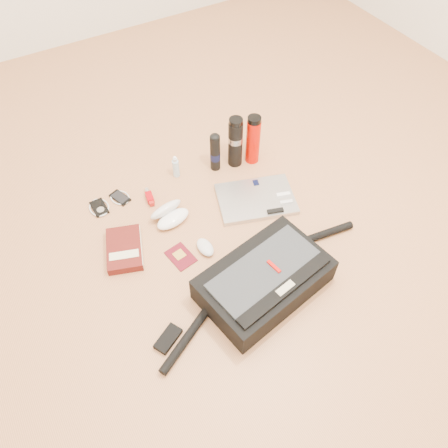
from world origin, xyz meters
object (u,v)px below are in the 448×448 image
object	(u,v)px
laptop	(256,199)
book	(125,249)
thermos_black	(235,142)
thermos_red	(253,140)
messenger_bag	(264,280)

from	to	relation	value
laptop	book	distance (m)	0.66
thermos_black	book	bearing A→B (deg)	-161.26
thermos_black	thermos_red	xyz separation A→B (m)	(0.09, -0.02, -0.01)
thermos_red	thermos_black	bearing A→B (deg)	164.51
messenger_bag	thermos_black	distance (m)	0.76
book	thermos_black	world-z (taller)	thermos_black
laptop	thermos_red	world-z (taller)	thermos_red
messenger_bag	laptop	bearing A→B (deg)	50.31
thermos_black	thermos_red	size ratio (longest dim) A/B	1.03
laptop	thermos_black	distance (m)	0.31
thermos_black	laptop	bearing A→B (deg)	-99.61
messenger_bag	laptop	distance (m)	0.49
thermos_red	book	bearing A→B (deg)	-164.85
book	thermos_red	world-z (taller)	thermos_red
messenger_bag	book	bearing A→B (deg)	122.48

